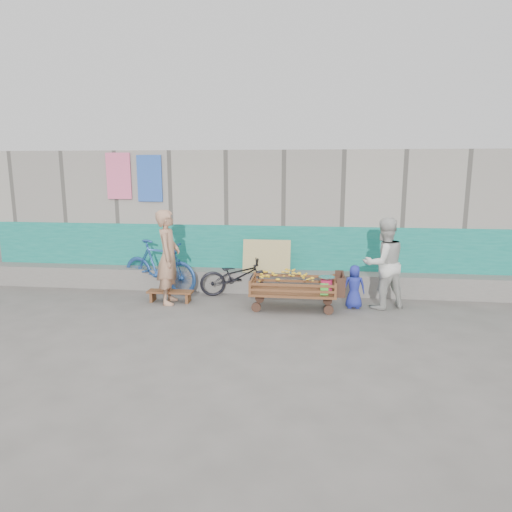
# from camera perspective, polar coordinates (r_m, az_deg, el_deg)

# --- Properties ---
(ground) EXTENTS (80.00, 80.00, 0.00)m
(ground) POSITION_cam_1_polar(r_m,az_deg,el_deg) (7.69, -2.63, -9.00)
(ground) COLOR #55514C
(ground) RESTS_ON ground
(building_wall) EXTENTS (12.00, 3.50, 3.00)m
(building_wall) POSITION_cam_1_polar(r_m,az_deg,el_deg) (11.30, 0.75, 5.07)
(building_wall) COLOR gray
(building_wall) RESTS_ON ground
(banana_cart) EXTENTS (1.75, 0.80, 0.74)m
(banana_cart) POSITION_cam_1_polar(r_m,az_deg,el_deg) (8.61, 4.46, -3.34)
(banana_cart) COLOR brown
(banana_cart) RESTS_ON ground
(bench) EXTENTS (0.91, 0.27, 0.23)m
(bench) POSITION_cam_1_polar(r_m,az_deg,el_deg) (9.25, -10.66, -4.65)
(bench) COLOR brown
(bench) RESTS_ON ground
(vendor_man) EXTENTS (0.52, 0.72, 1.84)m
(vendor_man) POSITION_cam_1_polar(r_m,az_deg,el_deg) (9.01, -10.90, -0.14)
(vendor_man) COLOR tan
(vendor_man) RESTS_ON ground
(woman) EXTENTS (1.03, 0.94, 1.72)m
(woman) POSITION_cam_1_polar(r_m,az_deg,el_deg) (8.88, 15.67, -0.89)
(woman) COLOR beige
(woman) RESTS_ON ground
(child) EXTENTS (0.41, 0.27, 0.83)m
(child) POSITION_cam_1_polar(r_m,az_deg,el_deg) (8.83, 12.17, -3.78)
(child) COLOR navy
(child) RESTS_ON ground
(bicycle_dark) EXTENTS (1.63, 0.91, 0.81)m
(bicycle_dark) POSITION_cam_1_polar(r_m,az_deg,el_deg) (9.51, -2.38, -2.54)
(bicycle_dark) COLOR black
(bicycle_dark) RESTS_ON ground
(bicycle_blue) EXTENTS (1.93, 1.12, 1.12)m
(bicycle_blue) POSITION_cam_1_polar(r_m,az_deg,el_deg) (9.94, -12.01, -1.28)
(bicycle_blue) COLOR #22488C
(bicycle_blue) RESTS_ON ground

